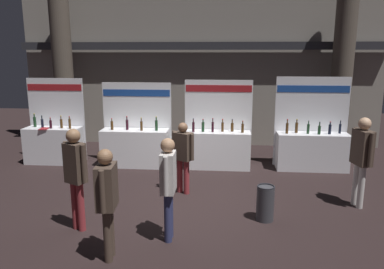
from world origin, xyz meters
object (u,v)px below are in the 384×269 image
visitor_4 (76,171)px  visitor_5 (183,152)px  trash_bin (265,203)px  exhibitor_booth_0 (54,141)px  exhibitor_booth_3 (312,147)px  visitor_3 (362,153)px  exhibitor_booth_1 (136,144)px  visitor_1 (168,180)px  exhibitor_booth_2 (218,146)px  visitor_2 (107,194)px

visitor_4 → visitor_5: size_ratio=1.14×
trash_bin → exhibitor_booth_0: bearing=149.4°
exhibitor_booth_3 → visitor_3: 2.53m
visitor_3 → visitor_4: visitor_3 is taller
exhibitor_booth_1 → visitor_3: bearing=-24.7°
exhibitor_booth_3 → visitor_1: (-3.18, -4.14, 0.43)m
trash_bin → visitor_4: visitor_4 is taller
visitor_5 → exhibitor_booth_2: bearing=102.0°
exhibitor_booth_3 → visitor_4: bearing=-140.8°
visitor_1 → exhibitor_booth_0: bearing=43.2°
exhibitor_booth_3 → exhibitor_booth_1: bearing=-178.6°
exhibitor_booth_1 → exhibitor_booth_2: 2.22m
exhibitor_booth_1 → visitor_5: 2.47m
exhibitor_booth_1 → visitor_3: size_ratio=1.23×
visitor_3 → trash_bin: bearing=100.0°
exhibitor_booth_0 → trash_bin: size_ratio=3.49×
exhibitor_booth_3 → exhibitor_booth_2: bearing=-178.5°
exhibitor_booth_3 → trash_bin: exhibitor_booth_3 is taller
visitor_3 → visitor_4: bearing=92.9°
visitor_1 → visitor_5: (0.00, 2.11, -0.09)m
visitor_4 → exhibitor_booth_2: bearing=86.5°
exhibitor_booth_0 → visitor_2: (3.05, -4.80, 0.43)m
exhibitor_booth_2 → visitor_1: bearing=-99.9°
exhibitor_booth_0 → visitor_4: size_ratio=1.29×
exhibitor_booth_1 → trash_bin: 4.47m
visitor_5 → visitor_3: bearing=25.1°
exhibitor_booth_0 → visitor_5: size_ratio=1.48×
visitor_1 → visitor_2: (-0.80, -0.67, 0.01)m
visitor_1 → visitor_4: bearing=82.7°
visitor_2 → visitor_4: 1.21m
exhibitor_booth_1 → visitor_1: 4.32m
trash_bin → visitor_1: bearing=-152.1°
trash_bin → visitor_4: bearing=-168.6°
visitor_3 → visitor_4: 5.40m
exhibitor_booth_3 → trash_bin: 3.61m
visitor_5 → trash_bin: bearing=-4.9°
exhibitor_booth_2 → trash_bin: (0.95, -3.20, -0.26)m
exhibitor_booth_2 → exhibitor_booth_1: bearing=-178.8°
trash_bin → visitor_1: 2.00m
visitor_1 → exhibitor_booth_3: bearing=-37.3°
trash_bin → visitor_1: visitor_1 is taller
visitor_5 → exhibitor_booth_0: bearing=-175.9°
visitor_1 → visitor_5: visitor_1 is taller
exhibitor_booth_2 → exhibitor_booth_3: exhibitor_booth_3 is taller
exhibitor_booth_1 → visitor_4: 3.84m
trash_bin → visitor_5: 2.15m
exhibitor_booth_1 → visitor_4: size_ratio=1.24×
trash_bin → visitor_4: 3.42m
trash_bin → visitor_3: 2.22m
exhibitor_booth_3 → visitor_5: (-3.18, -2.03, 0.34)m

